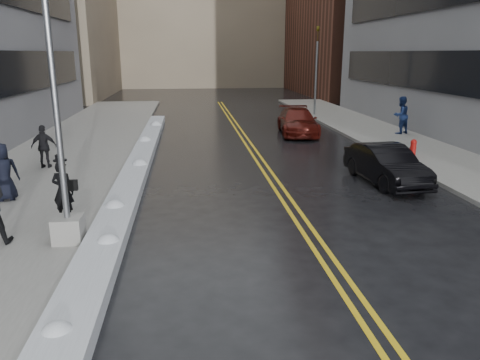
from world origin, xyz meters
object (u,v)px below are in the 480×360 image
object	(u,v)px
pedestrian_fedora	(63,191)
pedestrian_d	(44,147)
pedestrian_east	(401,115)
pedestrian_c	(3,172)
car_black	(386,165)
lamppost	(59,141)
fire_hydrant	(413,147)
traffic_signal	(316,68)
car_maroon	(298,122)

from	to	relation	value
pedestrian_fedora	pedestrian_d	distance (m)	6.43
pedestrian_east	pedestrian_c	bearing A→B (deg)	8.22
pedestrian_east	car_black	world-z (taller)	pedestrian_east
lamppost	car_black	size ratio (longest dim) A/B	1.88
lamppost	pedestrian_east	bearing A→B (deg)	43.57
pedestrian_c	fire_hydrant	bearing A→B (deg)	178.35
fire_hydrant	traffic_signal	size ratio (longest dim) A/B	0.12
pedestrian_c	pedestrian_east	distance (m)	19.66
pedestrian_c	car_black	size ratio (longest dim) A/B	0.42
lamppost	pedestrian_east	size ratio (longest dim) A/B	3.81
lamppost	pedestrian_east	world-z (taller)	lamppost
pedestrian_fedora	pedestrian_c	xyz separation A→B (m)	(-2.17, 1.94, 0.07)
fire_hydrant	pedestrian_c	world-z (taller)	pedestrian_c
car_black	car_maroon	world-z (taller)	car_maroon
pedestrian_d	traffic_signal	bearing A→B (deg)	-132.72
pedestrian_fedora	pedestrian_east	xyz separation A→B (m)	(14.70, 12.03, 0.21)
fire_hydrant	lamppost	bearing A→B (deg)	-146.96
lamppost	pedestrian_fedora	bearing A→B (deg)	106.29
fire_hydrant	traffic_signal	xyz separation A→B (m)	(-0.50, 14.00, 2.85)
fire_hydrant	car_maroon	xyz separation A→B (m)	(-3.39, 6.89, 0.15)
pedestrian_fedora	car_maroon	world-z (taller)	pedestrian_fedora
pedestrian_c	pedestrian_east	xyz separation A→B (m)	(16.87, 10.08, 0.14)
lamppost	pedestrian_c	bearing A→B (deg)	126.96
lamppost	fire_hydrant	bearing A→B (deg)	33.04
pedestrian_fedora	pedestrian_east	size ratio (longest dim) A/B	0.79
fire_hydrant	pedestrian_fedora	bearing A→B (deg)	-153.11
pedestrian_d	car_maroon	xyz separation A→B (m)	(11.52, 7.30, -0.26)
car_black	pedestrian_east	bearing A→B (deg)	57.70
traffic_signal	fire_hydrant	bearing A→B (deg)	-87.95
car_black	car_maroon	xyz separation A→B (m)	(-0.70, 10.36, 0.03)
pedestrian_d	car_black	distance (m)	12.60
fire_hydrant	traffic_signal	bearing A→B (deg)	92.05
car_maroon	pedestrian_d	bearing A→B (deg)	-142.04
pedestrian_c	car_maroon	bearing A→B (deg)	-153.81
pedestrian_fedora	traffic_signal	bearing A→B (deg)	-106.40
pedestrian_east	car_maroon	distance (m)	5.53
lamppost	pedestrian_c	distance (m)	4.61
lamppost	pedestrian_fedora	size ratio (longest dim) A/B	4.80
traffic_signal	car_maroon	distance (m)	8.14
pedestrian_fedora	pedestrian_c	size ratio (longest dim) A/B	0.92
fire_hydrant	pedestrian_c	bearing A→B (deg)	-163.13
pedestrian_c	lamppost	bearing A→B (deg)	108.44
lamppost	pedestrian_d	bearing A→B (deg)	109.01
pedestrian_fedora	car_black	world-z (taller)	pedestrian_fedora
pedestrian_fedora	car_maroon	xyz separation A→B (m)	(9.36, 13.35, -0.24)
traffic_signal	car_maroon	xyz separation A→B (m)	(-2.89, -7.11, -2.70)
pedestrian_c	pedestrian_d	world-z (taller)	pedestrian_c
car_black	car_maroon	bearing A→B (deg)	88.78
pedestrian_c	car_maroon	size ratio (longest dim) A/B	0.35
car_black	pedestrian_d	bearing A→B (deg)	160.87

